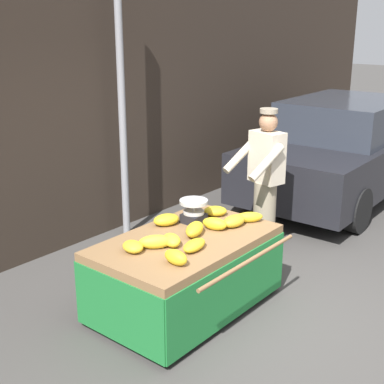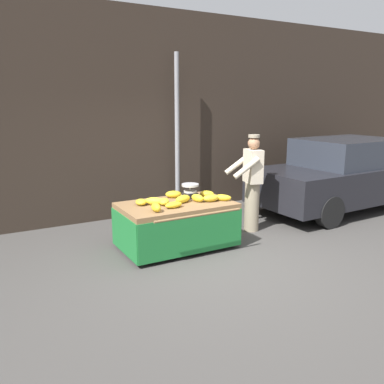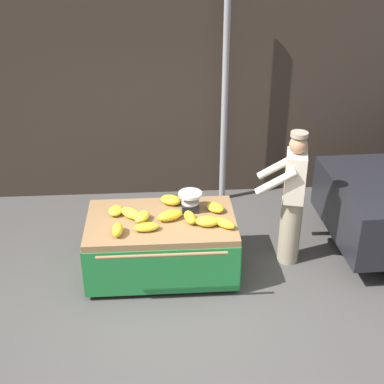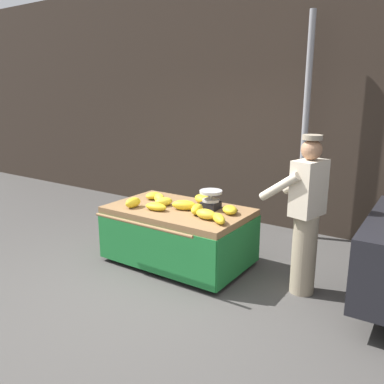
% 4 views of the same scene
% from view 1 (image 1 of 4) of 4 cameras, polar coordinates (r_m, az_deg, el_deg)
% --- Properties ---
extents(ground_plane, '(60.00, 60.00, 0.00)m').
position_cam_1_polar(ground_plane, '(4.99, 9.02, -14.37)').
color(ground_plane, '#423F3D').
extents(back_wall, '(16.00, 0.24, 4.03)m').
position_cam_1_polar(back_wall, '(6.35, -14.97, 11.58)').
color(back_wall, '#332821').
rests_on(back_wall, ground).
extents(street_pole, '(0.09, 0.09, 3.20)m').
position_cam_1_polar(street_pole, '(6.56, -7.44, 8.54)').
color(street_pole, gray).
rests_on(street_pole, ground).
extents(banana_cart, '(1.76, 1.26, 0.73)m').
position_cam_1_polar(banana_cart, '(5.03, -0.66, -6.96)').
color(banana_cart, olive).
rests_on(banana_cart, ground).
extents(weighing_scale, '(0.28, 0.28, 0.23)m').
position_cam_1_polar(weighing_scale, '(5.28, 0.18, -2.05)').
color(weighing_scale, black).
rests_on(weighing_scale, banana_cart).
extents(banana_bunch_0, '(0.30, 0.17, 0.09)m').
position_cam_1_polar(banana_bunch_0, '(4.68, 0.25, -5.67)').
color(banana_bunch_0, gold).
rests_on(banana_bunch_0, banana_cart).
extents(banana_bunch_1, '(0.22, 0.26, 0.10)m').
position_cam_1_polar(banana_bunch_1, '(4.68, -6.30, -5.78)').
color(banana_bunch_1, gold).
rests_on(banana_bunch_1, banana_cart).
extents(banana_bunch_2, '(0.28, 0.29, 0.10)m').
position_cam_1_polar(banana_bunch_2, '(5.49, 2.49, -2.03)').
color(banana_bunch_2, gold).
rests_on(banana_bunch_2, banana_cart).
extents(banana_bunch_3, '(0.33, 0.25, 0.12)m').
position_cam_1_polar(banana_bunch_3, '(4.99, 0.28, -3.97)').
color(banana_bunch_3, gold).
rests_on(banana_bunch_3, banana_cart).
extents(banana_bunch_4, '(0.13, 0.24, 0.13)m').
position_cam_1_polar(banana_bunch_4, '(4.41, -1.73, -6.94)').
color(banana_bunch_4, gold).
rests_on(banana_bunch_4, banana_cart).
extents(banana_bunch_5, '(0.30, 0.29, 0.12)m').
position_cam_1_polar(banana_bunch_5, '(4.73, -3.91, -5.29)').
color(banana_bunch_5, yellow).
rests_on(banana_bunch_5, banana_cart).
extents(banana_bunch_6, '(0.18, 0.27, 0.12)m').
position_cam_1_polar(banana_bunch_6, '(5.12, 2.42, -3.39)').
color(banana_bunch_6, gold).
rests_on(banana_bunch_6, banana_cart).
extents(banana_bunch_7, '(0.28, 0.19, 0.11)m').
position_cam_1_polar(banana_bunch_7, '(5.21, 4.50, -3.08)').
color(banana_bunch_7, gold).
rests_on(banana_bunch_7, banana_cart).
extents(banana_bunch_8, '(0.31, 0.26, 0.11)m').
position_cam_1_polar(banana_bunch_8, '(5.24, -2.74, -2.95)').
color(banana_bunch_8, gold).
rests_on(banana_bunch_8, banana_cart).
extents(banana_bunch_9, '(0.24, 0.27, 0.11)m').
position_cam_1_polar(banana_bunch_9, '(4.77, -2.19, -5.12)').
color(banana_bunch_9, yellow).
rests_on(banana_bunch_9, banana_cart).
extents(banana_bunch_10, '(0.29, 0.27, 0.10)m').
position_cam_1_polar(banana_bunch_10, '(5.34, 6.06, -2.67)').
color(banana_bunch_10, gold).
rests_on(banana_bunch_10, banana_cart).
extents(vendor_person, '(0.66, 0.61, 1.71)m').
position_cam_1_polar(vendor_person, '(6.17, 7.75, 1.00)').
color(vendor_person, gray).
rests_on(vendor_person, ground).
extents(parked_car, '(3.95, 1.83, 1.51)m').
position_cam_1_polar(parked_car, '(8.52, 15.61, 4.33)').
color(parked_car, black).
rests_on(parked_car, ground).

